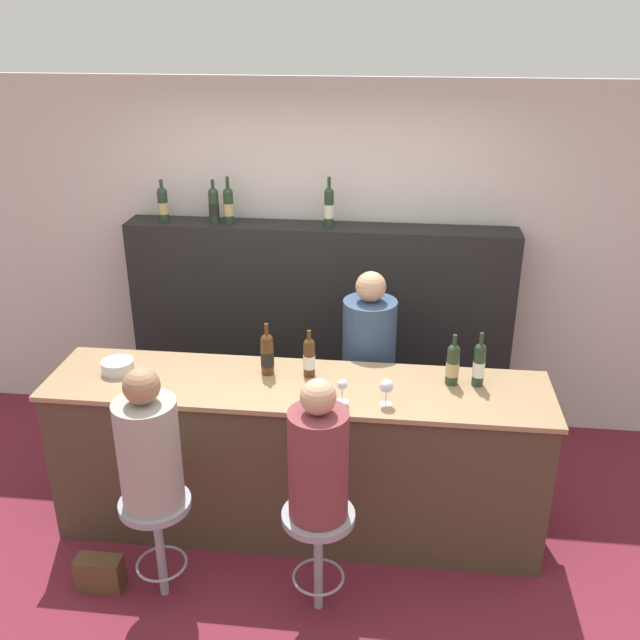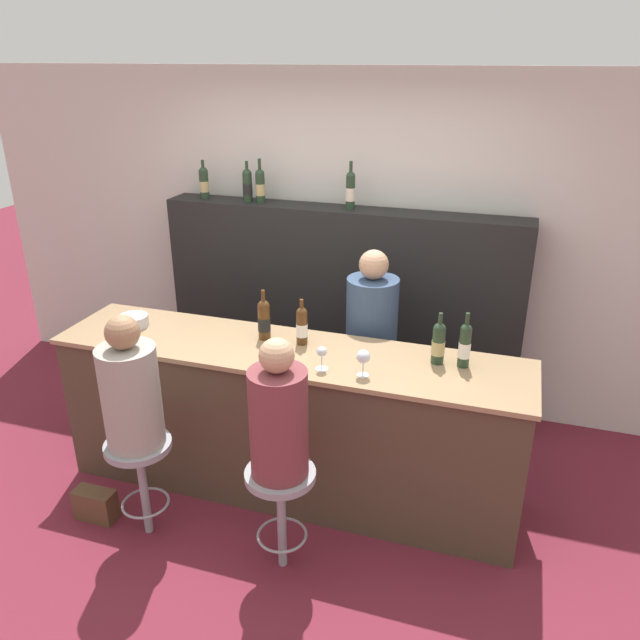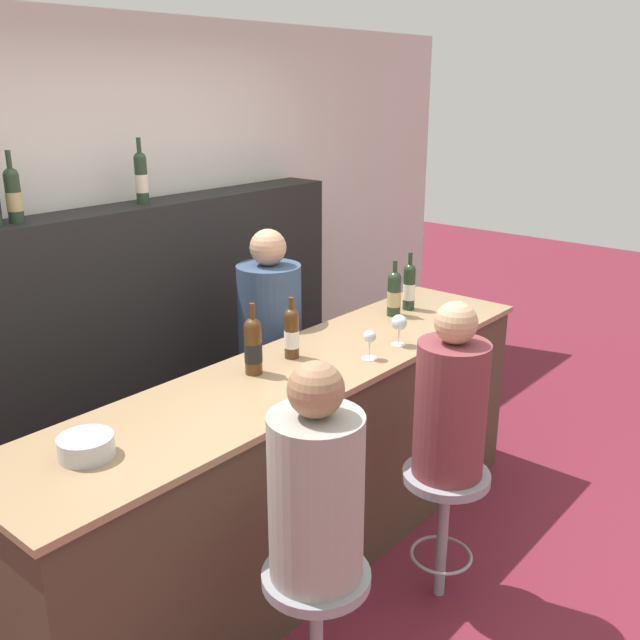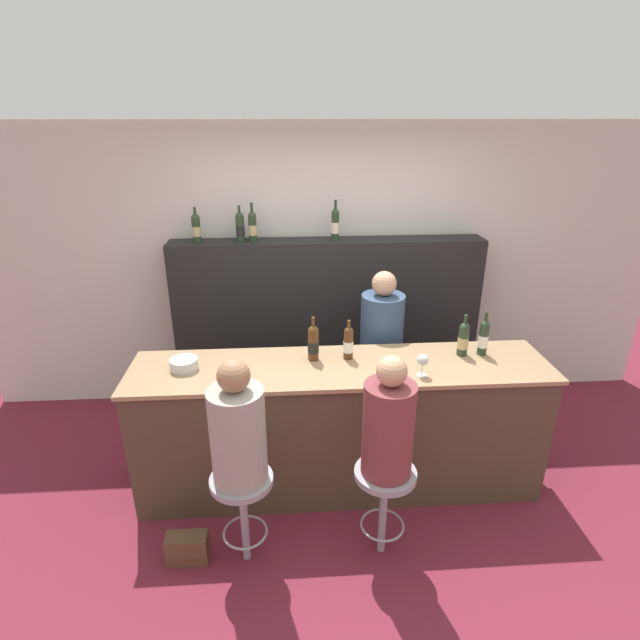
{
  "view_description": "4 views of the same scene",
  "coord_description": "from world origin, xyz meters",
  "px_view_note": "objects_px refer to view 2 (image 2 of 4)",
  "views": [
    {
      "loc": [
        0.55,
        -3.29,
        3.02
      ],
      "look_at": [
        0.13,
        0.38,
        1.39
      ],
      "focal_mm": 40.0,
      "sensor_mm": 36.0,
      "label": 1
    },
    {
      "loc": [
        1.24,
        -2.87,
        2.67
      ],
      "look_at": [
        0.23,
        0.26,
        1.26
      ],
      "focal_mm": 35.0,
      "sensor_mm": 36.0,
      "label": 2
    },
    {
      "loc": [
        -2.23,
        -1.7,
        2.25
      ],
      "look_at": [
        0.09,
        0.27,
        1.23
      ],
      "focal_mm": 40.0,
      "sensor_mm": 36.0,
      "label": 3
    },
    {
      "loc": [
        -0.36,
        -2.77,
        2.64
      ],
      "look_at": [
        -0.16,
        0.21,
        1.41
      ],
      "focal_mm": 28.0,
      "sensor_mm": 36.0,
      "label": 4
    }
  ],
  "objects_px": {
    "guest_seated_left": "(130,391)",
    "bar_stool_right": "(281,492)",
    "wine_bottle_backbar_1": "(247,185)",
    "guest_seated_right": "(278,418)",
    "metal_bowl": "(134,321)",
    "bartender": "(370,365)",
    "bar_stool_left": "(140,462)",
    "wine_bottle_backbar_3": "(350,190)",
    "wine_glass_1": "(363,357)",
    "handbag": "(95,505)",
    "wine_bottle_counter_3": "(465,345)",
    "wine_glass_0": "(322,353)",
    "wine_bottle_counter_0": "(264,319)",
    "wine_bottle_backbar_0": "(204,182)",
    "wine_bottle_counter_2": "(438,343)",
    "wine_bottle_backbar_2": "(260,185)",
    "wine_bottle_counter_1": "(302,325)"
  },
  "relations": [
    {
      "from": "wine_bottle_backbar_0",
      "to": "wine_bottle_backbar_2",
      "type": "distance_m",
      "value": 0.47
    },
    {
      "from": "bar_stool_right",
      "to": "guest_seated_right",
      "type": "xyz_separation_m",
      "value": [
        -0.0,
        0.0,
        0.47
      ]
    },
    {
      "from": "guest_seated_right",
      "to": "bar_stool_left",
      "type": "bearing_deg",
      "value": 180.0
    },
    {
      "from": "wine_bottle_counter_2",
      "to": "wine_bottle_counter_3",
      "type": "bearing_deg",
      "value": 0.0
    },
    {
      "from": "wine_bottle_backbar_0",
      "to": "wine_bottle_counter_2",
      "type": "bearing_deg",
      "value": -28.0
    },
    {
      "from": "wine_bottle_backbar_3",
      "to": "wine_glass_1",
      "type": "relative_size",
      "value": 2.2
    },
    {
      "from": "metal_bowl",
      "to": "guest_seated_right",
      "type": "xyz_separation_m",
      "value": [
        1.29,
        -0.68,
        -0.09
      ]
    },
    {
      "from": "wine_bottle_backbar_3",
      "to": "bar_stool_left",
      "type": "xyz_separation_m",
      "value": [
        -0.73,
        -1.84,
        -1.27
      ]
    },
    {
      "from": "bar_stool_left",
      "to": "guest_seated_left",
      "type": "height_order",
      "value": "guest_seated_left"
    },
    {
      "from": "guest_seated_left",
      "to": "bar_stool_right",
      "type": "distance_m",
      "value": 0.99
    },
    {
      "from": "wine_glass_1",
      "to": "guest_seated_left",
      "type": "bearing_deg",
      "value": -157.8
    },
    {
      "from": "metal_bowl",
      "to": "guest_seated_right",
      "type": "height_order",
      "value": "guest_seated_right"
    },
    {
      "from": "wine_bottle_counter_0",
      "to": "wine_bottle_backbar_2",
      "type": "distance_m",
      "value": 1.31
    },
    {
      "from": "wine_glass_0",
      "to": "bartender",
      "type": "distance_m",
      "value": 0.87
    },
    {
      "from": "wine_bottle_backbar_3",
      "to": "bar_stool_right",
      "type": "bearing_deg",
      "value": -85.62
    },
    {
      "from": "wine_bottle_backbar_3",
      "to": "bartender",
      "type": "xyz_separation_m",
      "value": [
        0.33,
        -0.6,
        -1.07
      ]
    },
    {
      "from": "guest_seated_right",
      "to": "bartender",
      "type": "xyz_separation_m",
      "value": [
        0.19,
        1.24,
        -0.28
      ]
    },
    {
      "from": "metal_bowl",
      "to": "bar_stool_right",
      "type": "distance_m",
      "value": 1.56
    },
    {
      "from": "wine_glass_1",
      "to": "bartender",
      "type": "bearing_deg",
      "value": 99.77
    },
    {
      "from": "wine_bottle_backbar_1",
      "to": "bartender",
      "type": "xyz_separation_m",
      "value": [
        1.14,
        -0.6,
        -1.06
      ]
    },
    {
      "from": "wine_bottle_backbar_2",
      "to": "metal_bowl",
      "type": "xyz_separation_m",
      "value": [
        -0.44,
        -1.16,
        -0.7
      ]
    },
    {
      "from": "bar_stool_left",
      "to": "guest_seated_left",
      "type": "xyz_separation_m",
      "value": [
        0.0,
        0.0,
        0.47
      ]
    },
    {
      "from": "wine_bottle_counter_1",
      "to": "wine_glass_1",
      "type": "relative_size",
      "value": 1.88
    },
    {
      "from": "wine_bottle_backbar_2",
      "to": "metal_bowl",
      "type": "distance_m",
      "value": 1.42
    },
    {
      "from": "bar_stool_left",
      "to": "handbag",
      "type": "bearing_deg",
      "value": 180.0
    },
    {
      "from": "wine_bottle_counter_0",
      "to": "bartender",
      "type": "xyz_separation_m",
      "value": [
        0.58,
        0.47,
        -0.45
      ]
    },
    {
      "from": "guest_seated_right",
      "to": "wine_bottle_backbar_3",
      "type": "bearing_deg",
      "value": 94.38
    },
    {
      "from": "guest_seated_right",
      "to": "bartender",
      "type": "distance_m",
      "value": 1.28
    },
    {
      "from": "wine_bottle_counter_1",
      "to": "wine_bottle_backbar_2",
      "type": "relative_size",
      "value": 0.9
    },
    {
      "from": "wine_glass_0",
      "to": "bar_stool_left",
      "type": "relative_size",
      "value": 0.22
    },
    {
      "from": "wine_bottle_counter_0",
      "to": "bar_stool_right",
      "type": "relative_size",
      "value": 0.51
    },
    {
      "from": "wine_bottle_counter_3",
      "to": "wine_glass_0",
      "type": "xyz_separation_m",
      "value": [
        -0.76,
        -0.29,
        -0.04
      ]
    },
    {
      "from": "wine_bottle_backbar_1",
      "to": "wine_bottle_backbar_3",
      "type": "distance_m",
      "value": 0.81
    },
    {
      "from": "bar_stool_right",
      "to": "guest_seated_right",
      "type": "relative_size",
      "value": 0.82
    },
    {
      "from": "wine_glass_0",
      "to": "handbag",
      "type": "relative_size",
      "value": 0.54
    },
    {
      "from": "wine_glass_0",
      "to": "guest_seated_right",
      "type": "distance_m",
      "value": 0.51
    },
    {
      "from": "wine_bottle_counter_3",
      "to": "wine_bottle_backbar_2",
      "type": "distance_m",
      "value": 2.08
    },
    {
      "from": "handbag",
      "to": "guest_seated_right",
      "type": "bearing_deg",
      "value": 0.0
    },
    {
      "from": "bar_stool_right",
      "to": "bartender",
      "type": "distance_m",
      "value": 1.27
    },
    {
      "from": "wine_glass_0",
      "to": "wine_bottle_counter_2",
      "type": "bearing_deg",
      "value": 25.09
    },
    {
      "from": "metal_bowl",
      "to": "guest_seated_left",
      "type": "relative_size",
      "value": 0.25
    },
    {
      "from": "wine_bottle_counter_0",
      "to": "bartender",
      "type": "height_order",
      "value": "bartender"
    },
    {
      "from": "wine_bottle_backbar_1",
      "to": "guest_seated_right",
      "type": "xyz_separation_m",
      "value": [
        0.95,
        -1.84,
        -0.78
      ]
    },
    {
      "from": "guest_seated_left",
      "to": "handbag",
      "type": "height_order",
      "value": "guest_seated_left"
    },
    {
      "from": "guest_seated_left",
      "to": "bar_stool_right",
      "type": "height_order",
      "value": "guest_seated_left"
    },
    {
      "from": "wine_bottle_counter_3",
      "to": "wine_bottle_backbar_0",
      "type": "distance_m",
      "value": 2.48
    },
    {
      "from": "guest_seated_left",
      "to": "bartender",
      "type": "relative_size",
      "value": 0.52
    },
    {
      "from": "wine_glass_1",
      "to": "bartender",
      "type": "distance_m",
      "value": 0.88
    },
    {
      "from": "wine_bottle_backbar_3",
      "to": "wine_glass_1",
      "type": "height_order",
      "value": "wine_bottle_backbar_3"
    },
    {
      "from": "wine_bottle_backbar_1",
      "to": "handbag",
      "type": "distance_m",
      "value": 2.49
    }
  ]
}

